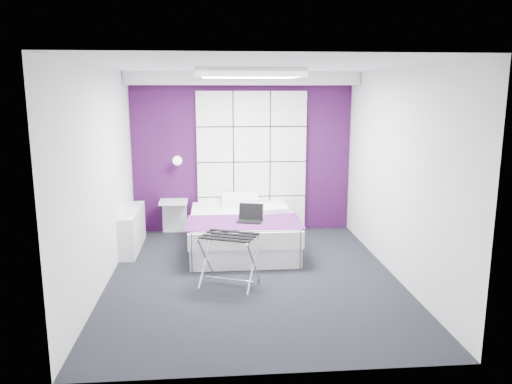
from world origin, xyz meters
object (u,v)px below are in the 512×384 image
(wall_lamp, at_px, (178,160))
(radiator, at_px, (132,229))
(laptop, at_px, (249,217))
(luggage_rack, at_px, (229,260))
(nightstand, at_px, (174,202))
(bed, at_px, (242,230))

(wall_lamp, distance_m, radiator, 1.35)
(wall_lamp, height_order, laptop, wall_lamp)
(laptop, bearing_deg, luggage_rack, -92.26)
(wall_lamp, relative_size, nightstand, 0.33)
(wall_lamp, xyz_separation_m, radiator, (-0.64, -0.76, -0.92))
(luggage_rack, bearing_deg, radiator, 155.13)
(bed, relative_size, laptop, 5.60)
(radiator, height_order, nightstand, radiator)
(radiator, height_order, laptop, laptop)
(nightstand, xyz_separation_m, luggage_rack, (0.83, -2.24, -0.24))
(radiator, distance_m, nightstand, 0.94)
(luggage_rack, relative_size, laptop, 1.86)
(laptop, bearing_deg, radiator, 177.71)
(luggage_rack, bearing_deg, bed, 103.04)
(radiator, bearing_deg, wall_lamp, 49.90)
(wall_lamp, relative_size, bed, 0.08)
(radiator, relative_size, nightstand, 2.68)
(radiator, relative_size, bed, 0.63)
(nightstand, bearing_deg, luggage_rack, -69.66)
(laptop, bearing_deg, bed, 115.47)
(wall_lamp, height_order, nightstand, wall_lamp)
(bed, relative_size, nightstand, 4.24)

